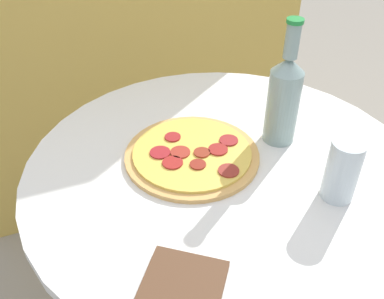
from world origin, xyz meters
TOP-DOWN VIEW (x-y plane):
  - table at (0.00, 0.00)m, footprint 0.83×0.83m
  - fence_panel at (0.00, 0.70)m, footprint 1.24×0.04m
  - pizza at (-0.05, 0.05)m, footprint 0.29×0.29m
  - beer_bottle at (0.15, 0.04)m, footprint 0.07×0.07m
  - drinking_glass at (0.16, -0.16)m, footprint 0.06×0.06m

SIDE VIEW (x-z plane):
  - table at x=0.00m, z-range 0.19..0.89m
  - pizza at x=-0.05m, z-range 0.70..0.72m
  - drinking_glass at x=0.16m, z-range 0.70..0.83m
  - fence_panel at x=0.00m, z-range 0.00..1.55m
  - beer_bottle at x=0.15m, z-range 0.67..0.95m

